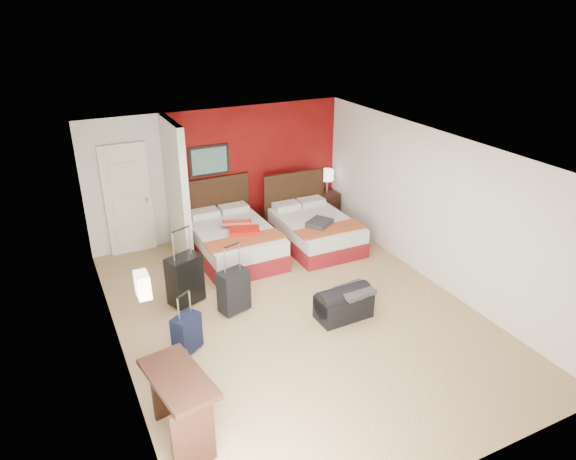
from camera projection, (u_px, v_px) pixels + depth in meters
ground at (295, 313)px, 7.85m from camera, size 6.50×6.50×0.00m
room_walls at (171, 220)px, 7.92m from camera, size 5.02×6.52×2.50m
red_accent_panel at (256, 168)px, 10.27m from camera, size 3.50×0.04×2.50m
partition_wall at (177, 192)px, 9.06m from camera, size 0.12×1.20×2.50m
entry_door at (128, 200)px, 9.34m from camera, size 0.82×0.06×2.05m
bed_left at (234, 243)px, 9.41m from camera, size 1.37×1.93×0.57m
bed_right at (316, 232)px, 9.88m from camera, size 1.26×1.80×0.54m
red_suitcase_open at (241, 227)px, 9.23m from camera, size 0.73×0.85×0.09m
jacket_bundle at (319, 223)px, 9.46m from camera, size 0.57×0.54×0.11m
nightstand at (326, 206)px, 11.01m from camera, size 0.48×0.48×0.61m
table_lamp at (327, 181)px, 10.78m from camera, size 0.31×0.31×0.49m
suitcase_black at (185, 281)px, 7.97m from camera, size 0.59×0.49×0.76m
suitcase_charcoal at (234, 292)px, 7.78m from camera, size 0.50×0.38×0.65m
suitcase_navy at (187, 335)px, 6.91m from camera, size 0.44×0.40×0.52m
duffel_bag at (344, 305)px, 7.68m from camera, size 0.82×0.45×0.41m
jacket_draped at (355, 290)px, 7.60m from camera, size 0.53×0.46×0.07m
desk at (181, 408)px, 5.48m from camera, size 0.66×1.07×0.84m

